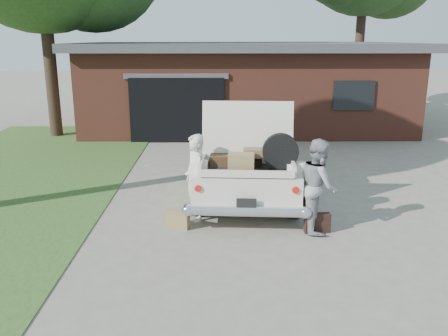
{
  "coord_description": "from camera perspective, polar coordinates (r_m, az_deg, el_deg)",
  "views": [
    {
      "loc": [
        -0.12,
        -8.07,
        3.49
      ],
      "look_at": [
        0.0,
        0.6,
        1.1
      ],
      "focal_mm": 38.0,
      "sensor_mm": 36.0,
      "label": 1
    }
  ],
  "objects": [
    {
      "name": "ground",
      "position": [
        8.79,
        0.05,
        -7.97
      ],
      "size": [
        90.0,
        90.0,
        0.0
      ],
      "primitive_type": "plane",
      "color": "gray",
      "rests_on": "ground"
    },
    {
      "name": "woman_left",
      "position": [
        9.25,
        -3.48,
        -1.16
      ],
      "size": [
        0.62,
        0.73,
        1.71
      ],
      "primitive_type": "imported",
      "rotation": [
        0.0,
        0.0,
        -1.17
      ],
      "color": "beige",
      "rests_on": "ground"
    },
    {
      "name": "house",
      "position": [
        19.66,
        2.47,
        10.1
      ],
      "size": [
        12.8,
        7.8,
        3.3
      ],
      "color": "brown",
      "rests_on": "ground"
    },
    {
      "name": "woman_right",
      "position": [
        8.88,
        11.28,
        -2.06
      ],
      "size": [
        0.68,
        0.86,
        1.74
      ],
      "primitive_type": "imported",
      "rotation": [
        0.0,
        0.0,
        1.6
      ],
      "color": "gray",
      "rests_on": "ground"
    },
    {
      "name": "sedan",
      "position": [
        11.17,
        2.85,
        1.52
      ],
      "size": [
        2.5,
        5.67,
        2.28
      ],
      "rotation": [
        0.0,
        0.0,
        -0.07
      ],
      "color": "beige",
      "rests_on": "ground"
    },
    {
      "name": "suitcase_left",
      "position": [
        9.05,
        -5.55,
        -6.17
      ],
      "size": [
        0.47,
        0.3,
        0.34
      ],
      "primitive_type": "cube",
      "rotation": [
        0.0,
        0.0,
        -0.4
      ],
      "color": "olive",
      "rests_on": "ground"
    },
    {
      "name": "suitcase_right",
      "position": [
        8.98,
        11.16,
        -6.51
      ],
      "size": [
        0.49,
        0.19,
        0.37
      ],
      "primitive_type": "cube",
      "rotation": [
        0.0,
        0.0,
        0.09
      ],
      "color": "black",
      "rests_on": "ground"
    }
  ]
}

